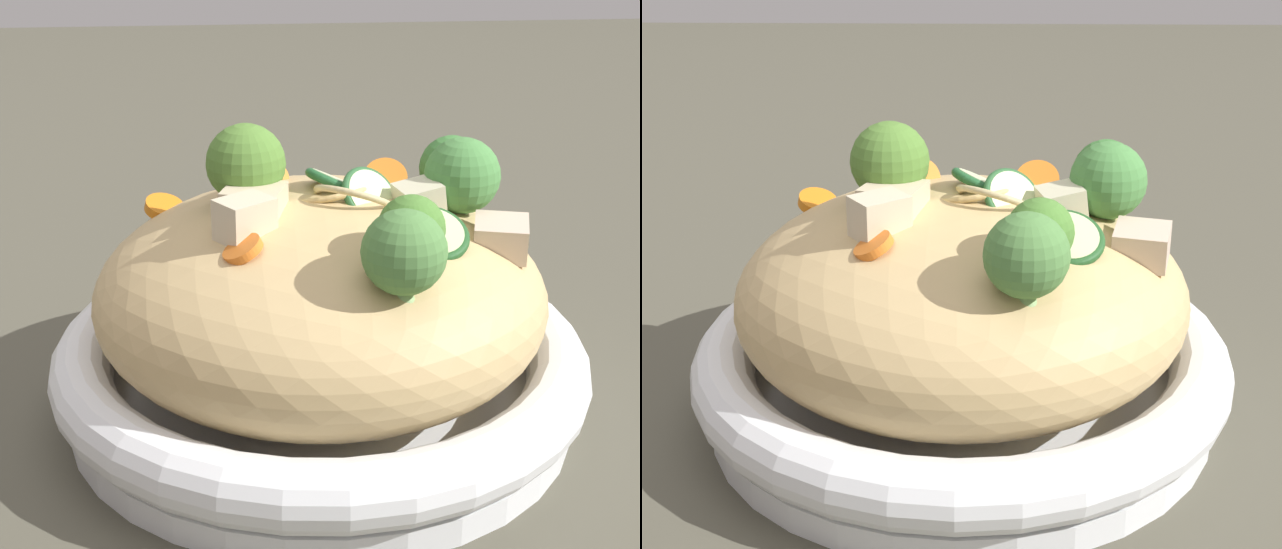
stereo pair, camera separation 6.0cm
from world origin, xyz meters
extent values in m
plane|color=#4E4B3E|center=(0.00, 0.00, 0.00)|extent=(3.00, 3.00, 0.00)
cylinder|color=white|center=(0.00, 0.00, 0.01)|extent=(0.32, 0.32, 0.02)
torus|color=white|center=(0.00, 0.00, 0.04)|extent=(0.34, 0.34, 0.04)
ellipsoid|color=tan|center=(0.00, 0.00, 0.08)|extent=(0.28, 0.28, 0.12)
torus|color=tan|center=(0.04, 0.02, 0.11)|extent=(0.06, 0.06, 0.01)
torus|color=tan|center=(-0.01, 0.01, 0.14)|extent=(0.07, 0.07, 0.02)
torus|color=tan|center=(-0.01, -0.02, 0.13)|extent=(0.05, 0.05, 0.02)
torus|color=tan|center=(0.00, 0.02, 0.14)|extent=(0.07, 0.07, 0.03)
cone|color=#90B56E|center=(0.09, 0.03, 0.12)|extent=(0.03, 0.03, 0.02)
sphere|color=#4D8040|center=(0.09, 0.03, 0.14)|extent=(0.06, 0.06, 0.04)
cone|color=#93B477|center=(0.07, 0.04, 0.13)|extent=(0.02, 0.02, 0.01)
sphere|color=#4A7D32|center=(0.07, 0.04, 0.15)|extent=(0.05, 0.05, 0.04)
cone|color=#93B473|center=(-0.01, 0.09, 0.13)|extent=(0.03, 0.03, 0.01)
sphere|color=#488542|center=(-0.01, 0.09, 0.15)|extent=(0.06, 0.06, 0.05)
cone|color=#9AB672|center=(-0.01, -0.04, 0.14)|extent=(0.02, 0.02, 0.02)
sphere|color=#517F31|center=(-0.01, -0.04, 0.16)|extent=(0.05, 0.05, 0.05)
cone|color=#96AF72|center=(-0.06, 0.09, 0.12)|extent=(0.03, 0.03, 0.02)
sphere|color=#3D7937|center=(-0.06, 0.09, 0.14)|extent=(0.06, 0.06, 0.04)
cylinder|color=orange|center=(-0.06, -0.10, 0.12)|extent=(0.04, 0.04, 0.01)
cylinder|color=orange|center=(-0.05, 0.05, 0.14)|extent=(0.03, 0.03, 0.02)
cylinder|color=orange|center=(0.06, -0.05, 0.13)|extent=(0.03, 0.03, 0.01)
cylinder|color=orange|center=(-0.05, -0.03, 0.14)|extent=(0.03, 0.03, 0.02)
cylinder|color=orange|center=(-0.06, -0.03, 0.14)|extent=(0.03, 0.03, 0.02)
cylinder|color=orange|center=(-0.04, -0.04, 0.14)|extent=(0.03, 0.03, 0.02)
cylinder|color=beige|center=(0.00, 0.03, 0.14)|extent=(0.04, 0.04, 0.03)
torus|color=#295C2F|center=(0.00, 0.03, 0.14)|extent=(0.05, 0.05, 0.03)
cylinder|color=beige|center=(-0.02, 0.01, 0.14)|extent=(0.05, 0.05, 0.02)
torus|color=#225A2D|center=(-0.02, 0.01, 0.14)|extent=(0.06, 0.06, 0.02)
cylinder|color=beige|center=(0.05, 0.06, 0.13)|extent=(0.04, 0.04, 0.02)
torus|color=#225123|center=(0.05, 0.06, 0.13)|extent=(0.05, 0.05, 0.02)
cube|color=beige|center=(0.01, 0.06, 0.14)|extent=(0.03, 0.03, 0.02)
cube|color=beige|center=(0.04, -0.05, 0.14)|extent=(0.04, 0.04, 0.03)
cube|color=beige|center=(0.03, 0.10, 0.12)|extent=(0.04, 0.04, 0.02)
cube|color=beige|center=(0.01, -0.04, 0.14)|extent=(0.04, 0.04, 0.02)
camera|label=1|loc=(0.55, -0.05, 0.33)|focal=54.87mm
camera|label=2|loc=(0.55, 0.01, 0.33)|focal=54.87mm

